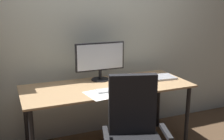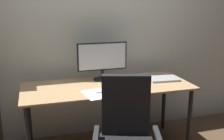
{
  "view_description": "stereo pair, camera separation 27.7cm",
  "coord_description": "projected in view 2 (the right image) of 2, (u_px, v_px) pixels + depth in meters",
  "views": [
    {
      "loc": [
        -0.98,
        -2.52,
        1.59
      ],
      "look_at": [
        0.04,
        -0.03,
        0.91
      ],
      "focal_mm": 43.74,
      "sensor_mm": 36.0,
      "label": 1
    },
    {
      "loc": [
        -0.72,
        -2.61,
        1.59
      ],
      "look_at": [
        0.04,
        -0.03,
        0.91
      ],
      "focal_mm": 43.74,
      "sensor_mm": 36.0,
      "label": 2
    }
  ],
  "objects": [
    {
      "name": "desk",
      "position": [
        108.0,
        92.0,
        2.86
      ],
      "size": [
        1.75,
        0.71,
        0.74
      ],
      "color": "tan",
      "rests_on": "ground"
    },
    {
      "name": "keyboard",
      "position": [
        109.0,
        90.0,
        2.66
      ],
      "size": [
        0.29,
        0.12,
        0.02
      ],
      "primitive_type": "cube",
      "rotation": [
        0.0,
        0.0,
        -0.03
      ],
      "color": "#B7BABC",
      "rests_on": "desk"
    },
    {
      "name": "coffee_mug",
      "position": [
        114.0,
        79.0,
        2.89
      ],
      "size": [
        0.1,
        0.09,
        0.09
      ],
      "color": "white",
      "rests_on": "desk"
    },
    {
      "name": "back_wall",
      "position": [
        95.0,
        27.0,
        3.19
      ],
      "size": [
        6.4,
        0.1,
        2.6
      ],
      "primitive_type": "cube",
      "color": "beige",
      "rests_on": "ground"
    },
    {
      "name": "laptop",
      "position": [
        163.0,
        79.0,
        3.03
      ],
      "size": [
        0.34,
        0.26,
        0.02
      ],
      "primitive_type": "cube",
      "rotation": [
        0.0,
        0.0,
        -0.08
      ],
      "color": "#99999E",
      "rests_on": "desk"
    },
    {
      "name": "monitor",
      "position": [
        102.0,
        59.0,
        2.98
      ],
      "size": [
        0.55,
        0.2,
        0.42
      ],
      "color": "black",
      "rests_on": "desk"
    },
    {
      "name": "paper_sheet",
      "position": [
        96.0,
        94.0,
        2.56
      ],
      "size": [
        0.25,
        0.32,
        0.0
      ],
      "primitive_type": "cube",
      "rotation": [
        0.0,
        0.0,
        0.15
      ],
      "color": "white",
      "rests_on": "desk"
    },
    {
      "name": "mouse",
      "position": [
        128.0,
        87.0,
        2.71
      ],
      "size": [
        0.07,
        0.1,
        0.03
      ],
      "primitive_type": "cube",
      "rotation": [
        0.0,
        0.0,
        0.15
      ],
      "color": "black",
      "rests_on": "desk"
    }
  ]
}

